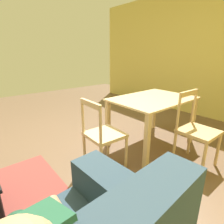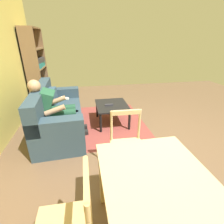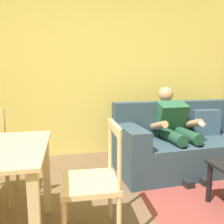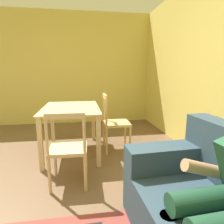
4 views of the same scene
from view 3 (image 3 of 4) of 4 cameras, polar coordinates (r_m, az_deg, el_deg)
name	(u,v)px [view 3 (image 3 of 4)]	position (r m, az deg, el deg)	size (l,w,h in m)	color
wall_back	(102,69)	(3.60, -2.63, 11.00)	(6.70, 0.12, 2.73)	#DBC660
couch	(187,144)	(3.22, 18.88, -7.77)	(1.98, 0.92, 0.90)	#2D4251
person_lounging	(175,127)	(3.06, 15.93, -3.82)	(0.61, 0.96, 1.10)	#23563D
dining_chair_facing_couch	(94,182)	(1.77, -4.76, -17.53)	(0.43, 0.43, 0.89)	#D1B27F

